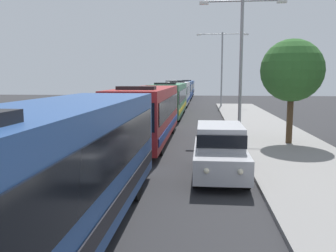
# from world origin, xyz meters

# --- Properties ---
(bus_lead) EXTENTS (2.58, 10.98, 3.21)m
(bus_lead) POSITION_xyz_m (-1.30, 13.58, 1.69)
(bus_lead) COLOR #284C8C
(bus_lead) RESTS_ON ground_plane
(bus_second_in_line) EXTENTS (2.58, 11.27, 3.21)m
(bus_second_in_line) POSITION_xyz_m (-1.30, 26.21, 1.69)
(bus_second_in_line) COLOR maroon
(bus_second_in_line) RESTS_ON ground_plane
(bus_middle) EXTENTS (2.58, 12.38, 3.21)m
(bus_middle) POSITION_xyz_m (-1.30, 39.39, 1.69)
(bus_middle) COLOR #33724C
(bus_middle) RESTS_ON ground_plane
(bus_fourth_in_line) EXTENTS (2.58, 11.04, 3.21)m
(bus_fourth_in_line) POSITION_xyz_m (-1.30, 52.71, 1.69)
(bus_fourth_in_line) COLOR silver
(bus_fourth_in_line) RESTS_ON ground_plane
(bus_rear) EXTENTS (2.58, 10.44, 3.21)m
(bus_rear) POSITION_xyz_m (-1.30, 65.44, 1.69)
(bus_rear) COLOR #284C8C
(bus_rear) RESTS_ON ground_plane
(bus_tail_end) EXTENTS (2.58, 10.95, 3.21)m
(bus_tail_end) POSITION_xyz_m (-1.30, 78.21, 1.69)
(bus_tail_end) COLOR #284C8C
(bus_tail_end) RESTS_ON ground_plane
(white_suv) EXTENTS (1.86, 4.62, 1.90)m
(white_suv) POSITION_xyz_m (2.40, 19.45, 1.03)
(white_suv) COLOR #B7B7BC
(white_suv) RESTS_ON ground_plane
(box_truck_oncoming) EXTENTS (2.35, 6.97, 3.15)m
(box_truck_oncoming) POSITION_xyz_m (-4.60, 80.46, 1.70)
(box_truck_oncoming) COLOR black
(box_truck_oncoming) RESTS_ON ground_plane
(streetlamp_mid) EXTENTS (5.22, 0.28, 8.27)m
(streetlamp_mid) POSITION_xyz_m (4.10, 29.22, 5.16)
(streetlamp_mid) COLOR gray
(streetlamp_mid) RESTS_ON sidewalk
(streetlamp_far) EXTENTS (6.30, 0.28, 8.99)m
(streetlamp_far) POSITION_xyz_m (4.10, 51.44, 5.63)
(streetlamp_far) COLOR gray
(streetlamp_far) RESTS_ON sidewalk
(roadside_tree) EXTENTS (3.24, 3.24, 5.45)m
(roadside_tree) POSITION_xyz_m (6.36, 25.74, 3.96)
(roadside_tree) COLOR #4C3823
(roadside_tree) RESTS_ON sidewalk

